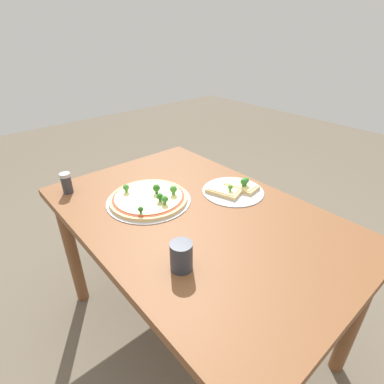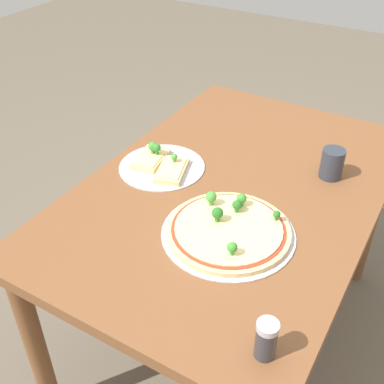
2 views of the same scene
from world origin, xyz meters
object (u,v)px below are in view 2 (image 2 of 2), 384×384
object	(u,v)px
dining_table	(232,209)
pizza_tray_whole	(228,230)
pizza_tray_slice	(161,164)
drinking_cup	(332,164)
condiment_shaker	(266,339)

from	to	relation	value
dining_table	pizza_tray_whole	xyz separation A→B (m)	(0.20, 0.09, 0.10)
dining_table	pizza_tray_slice	size ratio (longest dim) A/B	4.56
pizza_tray_slice	drinking_cup	xyz separation A→B (m)	(-0.22, 0.48, 0.04)
dining_table	condiment_shaker	size ratio (longest dim) A/B	13.20
pizza_tray_whole	dining_table	bearing A→B (deg)	-157.31
pizza_tray_slice	drinking_cup	bearing A→B (deg)	114.78
dining_table	drinking_cup	xyz separation A→B (m)	(-0.20, 0.23, 0.14)
pizza_tray_whole	condiment_shaker	world-z (taller)	condiment_shaker
drinking_cup	condiment_shaker	world-z (taller)	same
dining_table	drinking_cup	size ratio (longest dim) A/B	13.16
pizza_tray_whole	pizza_tray_slice	distance (m)	0.38
dining_table	pizza_tray_whole	distance (m)	0.24
dining_table	pizza_tray_slice	distance (m)	0.27
dining_table	drinking_cup	distance (m)	0.33
drinking_cup	condiment_shaker	bearing A→B (deg)	6.84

